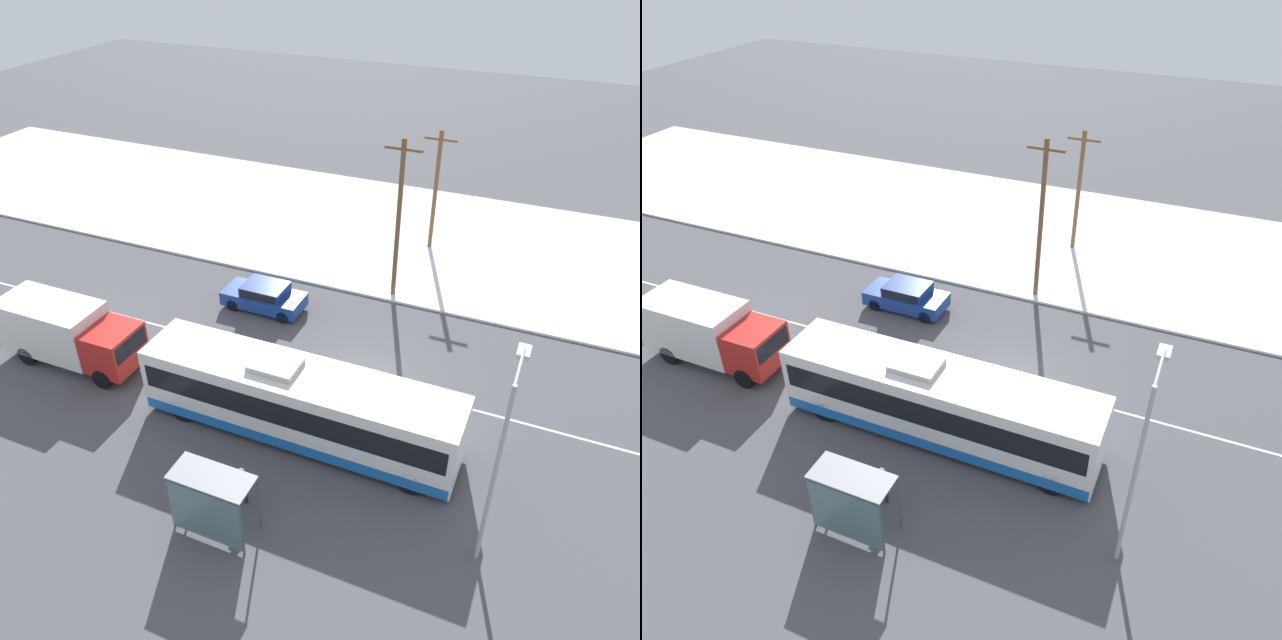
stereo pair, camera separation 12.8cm
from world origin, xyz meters
TOP-DOWN VIEW (x-y plane):
  - ground_plane at (0.00, 0.00)m, footprint 120.00×120.00m
  - snow_lot at (0.00, 14.04)m, footprint 80.00×15.12m
  - lane_marking_center at (0.00, 0.00)m, footprint 60.00×0.12m
  - city_bus at (-1.34, -3.95)m, footprint 12.30×2.57m
  - box_truck at (-12.53, -3.73)m, footprint 6.45×2.30m
  - sedan_car at (-6.66, 3.41)m, footprint 4.08×1.80m
  - pedestrian_at_stop at (-1.72, -7.73)m, footprint 0.57×0.25m
  - bus_shelter at (-1.99, -9.26)m, footprint 2.67×1.20m
  - streetlamp at (6.07, -6.36)m, footprint 0.36×2.21m
  - utility_pole_roadside at (-1.11, 7.14)m, footprint 1.80×0.24m
  - utility_pole_snowlot at (-0.74, 13.07)m, footprint 1.80×0.24m

SIDE VIEW (x-z plane):
  - ground_plane at x=0.00m, z-range 0.00..0.00m
  - lane_marking_center at x=0.00m, z-range 0.00..0.00m
  - snow_lot at x=0.00m, z-range 0.00..0.12m
  - sedan_car at x=-6.66m, z-range 0.07..1.46m
  - pedestrian_at_stop at x=-1.72m, z-range 0.18..1.76m
  - city_bus at x=-1.34m, z-range -0.04..3.15m
  - box_truck at x=-12.53m, z-range 0.16..2.99m
  - bus_shelter at x=-1.99m, z-range 0.47..2.87m
  - utility_pole_snowlot at x=-0.74m, z-range 0.18..7.20m
  - utility_pole_roadside at x=-1.11m, z-range 0.19..8.48m
  - streetlamp at x=6.07m, z-range 0.91..7.95m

